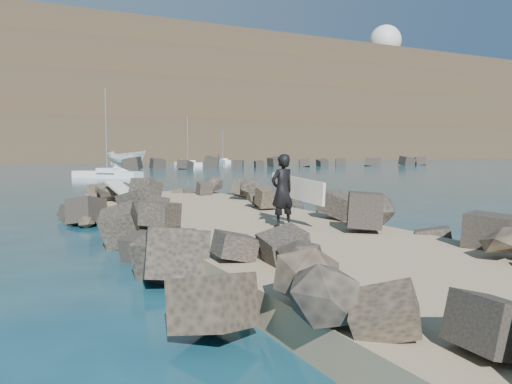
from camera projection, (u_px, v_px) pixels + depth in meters
ground at (241, 239)px, 15.10m from camera, size 800.00×800.00×0.00m
jetty at (273, 240)px, 13.30m from camera, size 6.00×26.00×0.60m
riprap_left at (161, 238)px, 12.42m from camera, size 2.60×22.00×1.00m
riprap_right at (349, 223)px, 15.03m from camera, size 2.60×22.00×1.00m
breakwater_secondary at (293, 163)px, 79.70m from camera, size 52.00×4.00×1.20m
headland at (58, 109)px, 160.54m from camera, size 360.00×140.00×32.00m
surfboard_resting at (122, 193)px, 19.15m from camera, size 0.97×2.60×0.08m
boat_imported at (127, 158)px, 83.31m from camera, size 6.96×6.04×2.61m
surfer_with_board at (284, 190)px, 13.44m from camera, size 0.96×2.45×1.98m
radome at (385, 46)px, 195.74m from camera, size 12.34×12.34×19.54m
sailboat_d at (188, 164)px, 84.14m from camera, size 2.68×7.34×8.65m
sailboat_c at (107, 174)px, 48.05m from camera, size 5.99×6.43×8.68m
sailboat_f at (223, 161)px, 104.35m from camera, size 1.44×5.79×7.08m
headland_buildings at (82, 49)px, 155.15m from camera, size 137.50×30.50×5.00m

